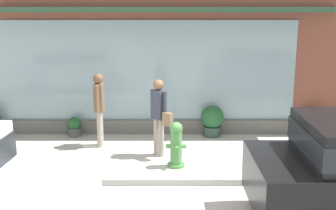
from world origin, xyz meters
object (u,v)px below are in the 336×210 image
object	(u,v)px
pedestrian_passerby	(98,104)
potted_plant_trailing_edge	(312,122)
fire_hydrant	(175,145)
pedestrian_with_handbag	(158,112)
potted_plant_window_left	(211,120)
potted_plant_by_entrance	(73,127)

from	to	relation	value
pedestrian_passerby	potted_plant_trailing_edge	xyz separation A→B (m)	(5.27, 0.79, -0.66)
fire_hydrant	potted_plant_trailing_edge	xyz separation A→B (m)	(3.52, 2.09, -0.12)
pedestrian_passerby	potted_plant_trailing_edge	bearing A→B (deg)	-79.60
pedestrian_with_handbag	potted_plant_window_left	world-z (taller)	pedestrian_with_handbag
potted_plant_by_entrance	potted_plant_trailing_edge	xyz separation A→B (m)	(6.05, 0.02, 0.10)
pedestrian_with_handbag	potted_plant_window_left	bearing A→B (deg)	92.31
potted_plant_window_left	potted_plant_trailing_edge	bearing A→B (deg)	0.23
pedestrian_with_handbag	pedestrian_passerby	world-z (taller)	pedestrian_passerby
fire_hydrant	potted_plant_window_left	distance (m)	2.29
potted_plant_window_left	potted_plant_trailing_edge	distance (m)	2.57
pedestrian_passerby	fire_hydrant	bearing A→B (deg)	-124.70
fire_hydrant	potted_plant_window_left	bearing A→B (deg)	65.53
potted_plant_trailing_edge	pedestrian_passerby	bearing A→B (deg)	-171.49
potted_plant_window_left	fire_hydrant	bearing A→B (deg)	-114.47
pedestrian_passerby	potted_plant_trailing_edge	distance (m)	5.37
fire_hydrant	pedestrian_passerby	xyz separation A→B (m)	(-1.76, 1.30, 0.54)
pedestrian_with_handbag	pedestrian_passerby	size ratio (longest dim) A/B	0.99
fire_hydrant	potted_plant_window_left	world-z (taller)	fire_hydrant
potted_plant_by_entrance	potted_plant_window_left	size ratio (longest dim) A/B	0.63
fire_hydrant	potted_plant_window_left	xyz separation A→B (m)	(0.95, 2.08, -0.05)
fire_hydrant	potted_plant_trailing_edge	bearing A→B (deg)	30.74
pedestrian_passerby	potted_plant_by_entrance	size ratio (longest dim) A/B	3.49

